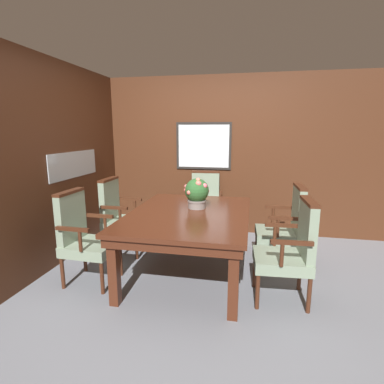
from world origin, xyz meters
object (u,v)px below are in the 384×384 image
Objects in this scene: chair_right_near at (291,249)px; chair_head_far at (205,203)px; chair_left_near at (84,235)px; chair_right_far at (286,225)px; potted_plant at (196,193)px; dining_table at (189,220)px; chair_left_far at (119,214)px.

chair_head_far is at bearing -150.18° from chair_right_near.
chair_head_far and chair_left_near have the same top height.
potted_plant is at bearing -82.85° from chair_right_far.
chair_right_far is (1.09, 0.38, -0.11)m from dining_table.
chair_right_near reaches higher than dining_table.
chair_right_near is at bearing -28.99° from potted_plant.
potted_plant is (1.09, -0.23, 0.39)m from chair_left_far.
chair_head_far is 1.99m from chair_right_near.
dining_table is 1.77× the size of chair_head_far.
chair_left_far is at bearing -94.11° from chair_right_far.
potted_plant is (-1.02, 0.56, 0.39)m from chair_right_near.
chair_right_far is 2.75× the size of potted_plant.
chair_head_far is 1.00× the size of chair_left_far.
chair_left_near is (-0.02, -0.85, 0.00)m from chair_left_far.
dining_table is 1.15m from chair_left_near.
chair_left_far reaches higher than dining_table.
dining_table is at bearing -102.81° from potted_plant.
chair_head_far is 2.75× the size of potted_plant.
chair_right_near is (1.09, -1.66, 0.00)m from chair_head_far.
chair_left_near is 2.30m from chair_right_far.
chair_head_far and chair_right_far have the same top height.
dining_table is 1.77× the size of chair_left_far.
dining_table is at bearing -112.57° from chair_right_near.
potted_plant is at bearing 77.19° from dining_table.
dining_table is at bearing -73.59° from chair_right_far.
dining_table is 1.77× the size of chair_left_near.
chair_left_far is 2.14m from chair_right_far.
chair_head_far is 1.17m from potted_plant.
chair_left_far and chair_right_far have the same top height.
chair_right_near is 2.75× the size of potted_plant.
chair_right_near is (2.11, -0.80, 0.00)m from chair_left_far.
potted_plant is (0.07, -1.10, 0.39)m from chair_head_far.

